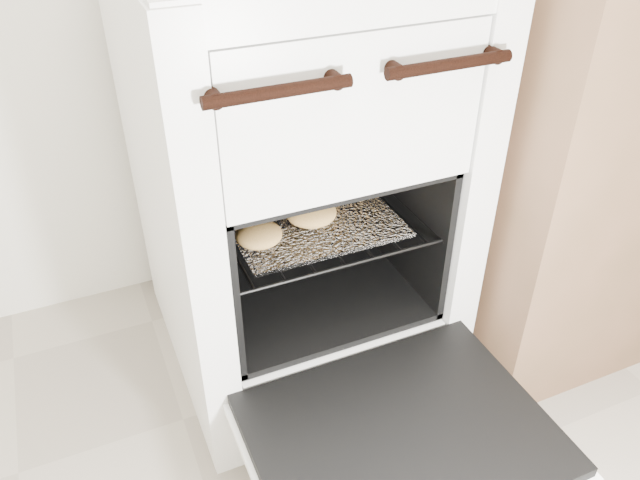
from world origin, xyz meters
The scene contains 6 objects.
stove centered at (-0.01, 1.18, 0.44)m, with size 0.58×0.65×0.90m.
oven_door centered at (-0.01, 0.68, 0.19)m, with size 0.53×0.41×0.04m.
oven_rack centered at (-0.01, 1.11, 0.40)m, with size 0.43×0.41×0.01m.
foil_sheet centered at (-0.01, 1.09, 0.41)m, with size 0.33×0.29×0.01m, color white.
baked_rolls centered at (-0.02, 1.10, 0.44)m, with size 0.31×0.24×0.05m.
counter centered at (0.80, 1.09, 0.49)m, with size 0.98×0.65×0.98m, color brown.
Camera 1 is at (-0.42, 0.10, 1.09)m, focal length 35.00 mm.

